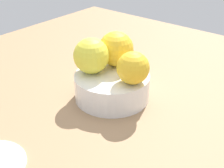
{
  "coord_description": "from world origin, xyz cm",
  "views": [
    {
      "loc": [
        -45.73,
        -37.03,
        36.51
      ],
      "look_at": [
        0.0,
        0.0,
        3.44
      ],
      "focal_mm": 48.85,
      "sensor_mm": 36.0,
      "label": 1
    }
  ],
  "objects_px": {
    "orange_in_bowl_0": "(91,56)",
    "orange_in_bowl_1": "(134,67)",
    "fruit_bowl": "(112,87)",
    "orange_in_bowl_2": "(116,49)"
  },
  "relations": [
    {
      "from": "fruit_bowl",
      "to": "orange_in_bowl_0",
      "type": "height_order",
      "value": "orange_in_bowl_0"
    },
    {
      "from": "orange_in_bowl_2",
      "to": "orange_in_bowl_1",
      "type": "bearing_deg",
      "value": -117.25
    },
    {
      "from": "fruit_bowl",
      "to": "orange_in_bowl_2",
      "type": "xyz_separation_m",
      "value": [
        0.05,
        0.02,
        0.07
      ]
    },
    {
      "from": "orange_in_bowl_0",
      "to": "orange_in_bowl_2",
      "type": "xyz_separation_m",
      "value": [
        0.06,
        -0.02,
        0.0
      ]
    },
    {
      "from": "orange_in_bowl_1",
      "to": "orange_in_bowl_2",
      "type": "distance_m",
      "value": 0.09
    },
    {
      "from": "orange_in_bowl_0",
      "to": "orange_in_bowl_2",
      "type": "height_order",
      "value": "orange_in_bowl_2"
    },
    {
      "from": "fruit_bowl",
      "to": "orange_in_bowl_1",
      "type": "height_order",
      "value": "orange_in_bowl_1"
    },
    {
      "from": "orange_in_bowl_0",
      "to": "orange_in_bowl_1",
      "type": "bearing_deg",
      "value": -77.69
    },
    {
      "from": "orange_in_bowl_1",
      "to": "fruit_bowl",
      "type": "bearing_deg",
      "value": 94.24
    },
    {
      "from": "orange_in_bowl_0",
      "to": "orange_in_bowl_1",
      "type": "xyz_separation_m",
      "value": [
        0.02,
        -0.1,
        -0.01
      ]
    }
  ]
}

